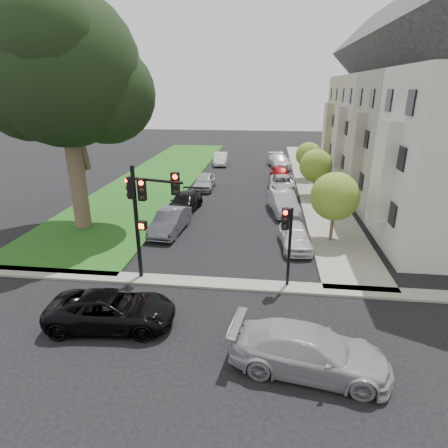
# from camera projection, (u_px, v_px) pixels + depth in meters

# --- Properties ---
(ground) EXTENTS (140.00, 140.00, 0.00)m
(ground) POSITION_uv_depth(u_px,v_px,m) (210.00, 307.00, 16.09)
(ground) COLOR black
(ground) RESTS_ON ground
(grass_strip) EXTENTS (8.00, 44.00, 0.12)m
(grass_strip) POSITION_uv_depth(u_px,v_px,m) (161.00, 176.00, 39.43)
(grass_strip) COLOR #244217
(grass_strip) RESTS_ON ground
(sidewalk_right) EXTENTS (3.50, 44.00, 0.12)m
(sidewalk_right) POSITION_uv_depth(u_px,v_px,m) (313.00, 180.00, 37.69)
(sidewalk_right) COLOR gray
(sidewalk_right) RESTS_ON ground
(sidewalk_cross) EXTENTS (60.00, 1.00, 0.12)m
(sidewalk_cross) POSITION_uv_depth(u_px,v_px,m) (217.00, 283.00, 17.93)
(sidewalk_cross) COLOR gray
(sidewalk_cross) RESTS_ON ground
(house_b) EXTENTS (7.70, 7.55, 15.97)m
(house_b) POSITION_uv_depth(u_px,v_px,m) (414.00, 116.00, 26.77)
(house_b) COLOR tan
(house_b) RESTS_ON ground
(house_c) EXTENTS (7.70, 7.55, 15.97)m
(house_c) POSITION_uv_depth(u_px,v_px,m) (384.00, 110.00, 33.76)
(house_c) COLOR #A9A6A5
(house_c) RESTS_ON ground
(house_d) EXTENTS (7.70, 7.55, 15.97)m
(house_d) POSITION_uv_depth(u_px,v_px,m) (365.00, 106.00, 40.75)
(house_d) COLOR tan
(house_d) RESTS_ON ground
(eucalyptus) EXTENTS (10.22, 9.27, 14.47)m
(eucalyptus) POSITION_uv_depth(u_px,v_px,m) (61.00, 69.00, 21.77)
(eucalyptus) COLOR brown
(eucalyptus) RESTS_ON ground
(small_tree_a) EXTENTS (2.86, 2.86, 4.29)m
(small_tree_a) POSITION_uv_depth(u_px,v_px,m) (335.00, 197.00, 21.98)
(small_tree_a) COLOR brown
(small_tree_a) RESTS_ON ground
(small_tree_b) EXTENTS (2.73, 2.73, 4.09)m
(small_tree_b) POSITION_uv_depth(u_px,v_px,m) (316.00, 166.00, 31.31)
(small_tree_b) COLOR brown
(small_tree_b) RESTS_ON ground
(small_tree_c) EXTENTS (2.53, 2.53, 3.79)m
(small_tree_c) POSITION_uv_depth(u_px,v_px,m) (309.00, 155.00, 37.27)
(small_tree_c) COLOR brown
(small_tree_c) RESTS_ON ground
(traffic_signal_main) EXTENTS (2.75, 0.81, 5.62)m
(traffic_signal_main) POSITION_uv_depth(u_px,v_px,m) (145.00, 203.00, 17.21)
(traffic_signal_main) COLOR black
(traffic_signal_main) RESTS_ON ground
(traffic_signal_secondary) EXTENTS (0.52, 0.42, 3.92)m
(traffic_signal_secondary) POSITION_uv_depth(u_px,v_px,m) (287.00, 233.00, 16.83)
(traffic_signal_secondary) COLOR black
(traffic_signal_secondary) RESTS_ON ground
(car_cross_near) EXTENTS (5.16, 2.75, 1.38)m
(car_cross_near) POSITION_uv_depth(u_px,v_px,m) (112.00, 310.00, 14.68)
(car_cross_near) COLOR black
(car_cross_near) RESTS_ON ground
(car_cross_far) EXTENTS (5.50, 2.89, 1.52)m
(car_cross_far) POSITION_uv_depth(u_px,v_px,m) (309.00, 351.00, 12.29)
(car_cross_far) COLOR #999BA0
(car_cross_far) RESTS_ON ground
(car_parked_0) EXTENTS (1.99, 4.20, 1.39)m
(car_parked_0) POSITION_uv_depth(u_px,v_px,m) (295.00, 236.00, 21.90)
(car_parked_0) COLOR silver
(car_parked_0) RESTS_ON ground
(car_parked_1) EXTENTS (2.42, 4.94, 1.56)m
(car_parked_1) POSITION_uv_depth(u_px,v_px,m) (284.00, 203.00, 27.90)
(car_parked_1) COLOR #999BA0
(car_parked_1) RESTS_ON ground
(car_parked_2) EXTENTS (2.40, 5.16, 1.43)m
(car_parked_2) POSITION_uv_depth(u_px,v_px,m) (282.00, 184.00, 33.61)
(car_parked_2) COLOR #999BA0
(car_parked_2) RESTS_ON ground
(car_parked_3) EXTENTS (2.20, 4.43, 1.45)m
(car_parked_3) POSITION_uv_depth(u_px,v_px,m) (280.00, 173.00, 37.69)
(car_parked_3) COLOR maroon
(car_parked_3) RESTS_ON ground
(car_parked_4) EXTENTS (3.07, 5.42, 1.48)m
(car_parked_4) POSITION_uv_depth(u_px,v_px,m) (279.00, 161.00, 43.88)
(car_parked_4) COLOR silver
(car_parked_4) RESTS_ON ground
(car_parked_5) EXTENTS (1.95, 4.71, 1.52)m
(car_parked_5) POSITION_uv_depth(u_px,v_px,m) (170.00, 221.00, 24.13)
(car_parked_5) COLOR #3F4247
(car_parked_5) RESTS_ON ground
(car_parked_6) EXTENTS (2.43, 4.88, 1.36)m
(car_parked_6) POSITION_uv_depth(u_px,v_px,m) (184.00, 202.00, 28.34)
(car_parked_6) COLOR black
(car_parked_6) RESTS_ON ground
(car_parked_7) EXTENTS (1.81, 4.28, 1.45)m
(car_parked_7) POSITION_uv_depth(u_px,v_px,m) (204.00, 181.00, 34.47)
(car_parked_7) COLOR #999BA0
(car_parked_7) RESTS_ON ground
(car_parked_9) EXTENTS (1.84, 4.47, 1.44)m
(car_parked_9) POSITION_uv_depth(u_px,v_px,m) (221.00, 159.00, 45.36)
(car_parked_9) COLOR silver
(car_parked_9) RESTS_ON ground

